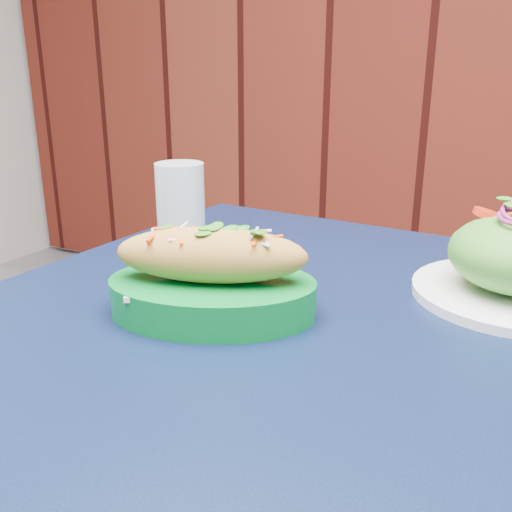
% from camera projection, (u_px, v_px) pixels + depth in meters
% --- Properties ---
extents(cafe_table, '(0.84, 0.84, 0.75)m').
position_uv_depth(cafe_table, '(308.00, 380.00, 0.69)').
color(cafe_table, black).
rests_on(cafe_table, ground).
extents(banh_mi_basket, '(0.28, 0.23, 0.11)m').
position_uv_depth(banh_mi_basket, '(212.00, 278.00, 0.65)').
color(banh_mi_basket, '#047428').
rests_on(banh_mi_basket, cafe_table).
extents(water_glass, '(0.08, 0.08, 0.13)m').
position_uv_depth(water_glass, '(181.00, 202.00, 0.91)').
color(water_glass, silver).
rests_on(water_glass, cafe_table).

